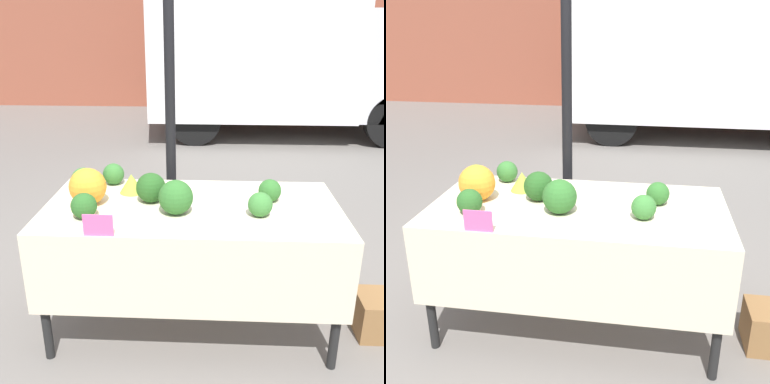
% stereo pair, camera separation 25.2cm
% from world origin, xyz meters
% --- Properties ---
extents(ground_plane, '(40.00, 40.00, 0.00)m').
position_xyz_m(ground_plane, '(0.00, 0.00, 0.00)').
color(ground_plane, slate).
extents(tent_pole, '(0.07, 0.07, 2.37)m').
position_xyz_m(tent_pole, '(-0.18, 0.66, 1.18)').
color(tent_pole, black).
rests_on(tent_pole, ground_plane).
extents(parked_truck, '(4.41, 2.19, 2.56)m').
position_xyz_m(parked_truck, '(1.16, 5.26, 1.36)').
color(parked_truck, white).
rests_on(parked_truck, ground_plane).
extents(market_table, '(1.67, 0.86, 0.78)m').
position_xyz_m(market_table, '(0.00, -0.06, 0.69)').
color(market_table, beige).
rests_on(market_table, ground_plane).
extents(orange_cauliflower, '(0.21, 0.21, 0.21)m').
position_xyz_m(orange_cauliflower, '(-0.59, -0.01, 0.89)').
color(orange_cauliflower, orange).
rests_on(orange_cauliflower, market_table).
extents(romanesco_head, '(0.15, 0.15, 0.12)m').
position_xyz_m(romanesco_head, '(-0.38, 0.18, 0.84)').
color(romanesco_head, '#93B238').
rests_on(romanesco_head, market_table).
extents(broccoli_head_0, '(0.13, 0.13, 0.13)m').
position_xyz_m(broccoli_head_0, '(0.44, 0.08, 0.85)').
color(broccoli_head_0, '#2D6628').
rests_on(broccoli_head_0, market_table).
extents(broccoli_head_1, '(0.14, 0.14, 0.14)m').
position_xyz_m(broccoli_head_1, '(-0.56, -0.21, 0.85)').
color(broccoli_head_1, '#285B23').
rests_on(broccoli_head_1, market_table).
extents(broccoli_head_2, '(0.14, 0.14, 0.14)m').
position_xyz_m(broccoli_head_2, '(-0.52, 0.33, 0.85)').
color(broccoli_head_2, '#336B2D').
rests_on(broccoli_head_2, market_table).
extents(broccoli_head_3, '(0.13, 0.13, 0.13)m').
position_xyz_m(broccoli_head_3, '(0.37, -0.13, 0.85)').
color(broccoli_head_3, '#387533').
rests_on(broccoli_head_3, market_table).
extents(broccoli_head_4, '(0.19, 0.19, 0.19)m').
position_xyz_m(broccoli_head_4, '(-0.08, -0.12, 0.88)').
color(broccoli_head_4, '#2D6628').
rests_on(broccoli_head_4, market_table).
extents(broccoli_head_5, '(0.17, 0.17, 0.17)m').
position_xyz_m(broccoli_head_5, '(-0.24, 0.04, 0.87)').
color(broccoli_head_5, '#23511E').
rests_on(broccoli_head_5, market_table).
extents(broccoli_head_6, '(0.15, 0.15, 0.15)m').
position_xyz_m(broccoli_head_6, '(-0.67, 0.18, 0.86)').
color(broccoli_head_6, '#387533').
rests_on(broccoli_head_6, market_table).
extents(price_sign, '(0.15, 0.01, 0.11)m').
position_xyz_m(price_sign, '(-0.43, -0.42, 0.84)').
color(price_sign, '#F45B9E').
rests_on(price_sign, market_table).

